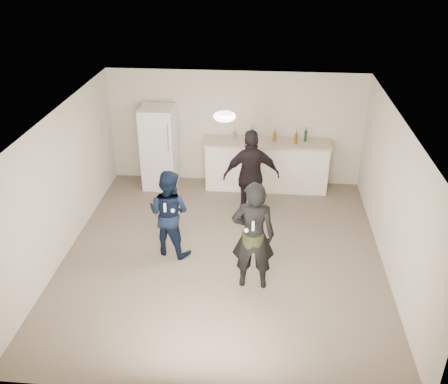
# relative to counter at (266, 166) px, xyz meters

# --- Properties ---
(floor) EXTENTS (6.00, 6.00, 0.00)m
(floor) POSITION_rel_counter_xyz_m (-0.70, -2.67, -0.53)
(floor) COLOR #6B5B4C
(floor) RESTS_ON ground
(ceiling) EXTENTS (6.00, 6.00, 0.00)m
(ceiling) POSITION_rel_counter_xyz_m (-0.70, -2.67, 1.98)
(ceiling) COLOR silver
(ceiling) RESTS_ON wall_back
(wall_back) EXTENTS (6.00, 0.00, 6.00)m
(wall_back) POSITION_rel_counter_xyz_m (-0.70, 0.33, 0.72)
(wall_back) COLOR beige
(wall_back) RESTS_ON floor
(wall_front) EXTENTS (6.00, 0.00, 6.00)m
(wall_front) POSITION_rel_counter_xyz_m (-0.70, -5.67, 0.72)
(wall_front) COLOR beige
(wall_front) RESTS_ON floor
(wall_left) EXTENTS (0.00, 6.00, 6.00)m
(wall_left) POSITION_rel_counter_xyz_m (-3.45, -2.67, 0.72)
(wall_left) COLOR beige
(wall_left) RESTS_ON floor
(wall_right) EXTENTS (0.00, 6.00, 6.00)m
(wall_right) POSITION_rel_counter_xyz_m (2.05, -2.67, 0.72)
(wall_right) COLOR beige
(wall_right) RESTS_ON floor
(counter) EXTENTS (2.60, 0.56, 1.05)m
(counter) POSITION_rel_counter_xyz_m (0.00, 0.00, 0.00)
(counter) COLOR white
(counter) RESTS_ON floor
(counter_top) EXTENTS (2.68, 0.64, 0.04)m
(counter_top) POSITION_rel_counter_xyz_m (0.00, 0.00, 0.55)
(counter_top) COLOR #C2AB96
(counter_top) RESTS_ON counter
(fridge) EXTENTS (0.70, 0.70, 1.80)m
(fridge) POSITION_rel_counter_xyz_m (-2.32, -0.07, 0.38)
(fridge) COLOR white
(fridge) RESTS_ON floor
(fridge_handle) EXTENTS (0.02, 0.02, 0.60)m
(fridge_handle) POSITION_rel_counter_xyz_m (-2.04, -0.44, 0.78)
(fridge_handle) COLOR silver
(fridge_handle) RESTS_ON fridge
(ceiling_dome) EXTENTS (0.36, 0.36, 0.16)m
(ceiling_dome) POSITION_rel_counter_xyz_m (-0.70, -2.37, 1.93)
(ceiling_dome) COLOR white
(ceiling_dome) RESTS_ON ceiling
(shaker) EXTENTS (0.08, 0.08, 0.17)m
(shaker) POSITION_rel_counter_xyz_m (-0.71, 0.11, 0.65)
(shaker) COLOR silver
(shaker) RESTS_ON counter_top
(man) EXTENTS (0.92, 0.81, 1.57)m
(man) POSITION_rel_counter_xyz_m (-1.63, -2.63, 0.26)
(man) COLOR #102244
(man) RESTS_ON floor
(woman) EXTENTS (0.67, 0.44, 1.83)m
(woman) POSITION_rel_counter_xyz_m (-0.17, -3.43, 0.39)
(woman) COLOR black
(woman) RESTS_ON floor
(camo_shorts) EXTENTS (0.34, 0.34, 0.28)m
(camo_shorts) POSITION_rel_counter_xyz_m (-0.17, -3.43, 0.32)
(camo_shorts) COLOR #2C3819
(camo_shorts) RESTS_ON woman
(spectator) EXTENTS (1.13, 0.59, 1.84)m
(spectator) POSITION_rel_counter_xyz_m (-0.28, -1.35, 0.39)
(spectator) COLOR black
(spectator) RESTS_ON floor
(remote_man) EXTENTS (0.04, 0.04, 0.15)m
(remote_man) POSITION_rel_counter_xyz_m (-1.63, -2.91, 0.53)
(remote_man) COLOR white
(remote_man) RESTS_ON man
(nunchuk_man) EXTENTS (0.07, 0.07, 0.07)m
(nunchuk_man) POSITION_rel_counter_xyz_m (-1.51, -2.88, 0.45)
(nunchuk_man) COLOR white
(nunchuk_man) RESTS_ON man
(remote_woman) EXTENTS (0.04, 0.04, 0.15)m
(remote_woman) POSITION_rel_counter_xyz_m (-0.17, -3.68, 0.72)
(remote_woman) COLOR silver
(remote_woman) RESTS_ON woman
(nunchuk_woman) EXTENTS (0.07, 0.07, 0.07)m
(nunchuk_woman) POSITION_rel_counter_xyz_m (-0.27, -3.65, 0.62)
(nunchuk_woman) COLOR white
(nunchuk_woman) RESTS_ON woman
(bottle_cluster) EXTENTS (1.19, 0.27, 0.24)m
(bottle_cluster) POSITION_rel_counter_xyz_m (0.17, 0.07, 0.67)
(bottle_cluster) COLOR #14481A
(bottle_cluster) RESTS_ON counter_top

